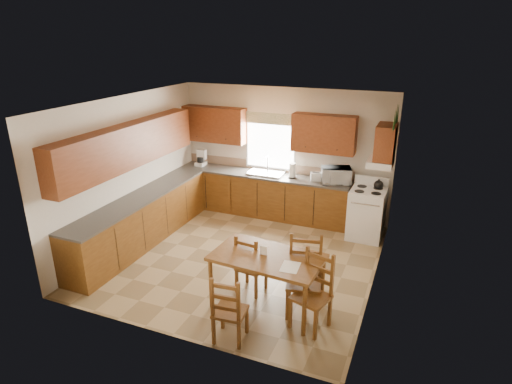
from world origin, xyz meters
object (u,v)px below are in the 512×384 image
at_px(dining_table, 267,281).
at_px(chair_far_left, 304,278).
at_px(microwave, 336,175).
at_px(chair_near_right, 230,307).
at_px(stove, 366,214).
at_px(chair_far_right, 311,293).
at_px(chair_near_left, 251,263).

relative_size(dining_table, chair_far_left, 1.36).
xyz_separation_m(microwave, chair_far_left, (0.26, -3.07, -0.52)).
height_order(microwave, chair_near_right, microwave).
relative_size(stove, chair_far_left, 0.85).
height_order(chair_far_left, chair_far_right, chair_far_left).
bearing_deg(chair_near_left, stove, -110.90).
height_order(chair_near_right, chair_far_right, chair_far_right).
bearing_deg(dining_table, chair_near_right, -98.15).
bearing_deg(chair_near_right, chair_far_right, -151.08).
distance_m(stove, chair_far_right, 3.04).
bearing_deg(chair_far_right, chair_near_right, -128.70).
bearing_deg(stove, chair_far_right, -93.52).
distance_m(chair_near_left, chair_far_left, 0.92).
bearing_deg(chair_far_left, dining_table, 171.39).
bearing_deg(microwave, dining_table, -113.66).
bearing_deg(dining_table, stove, 75.18).
bearing_deg(microwave, stove, -42.42).
height_order(microwave, chair_far_left, microwave).
bearing_deg(chair_far_right, chair_far_left, 139.98).
distance_m(dining_table, chair_near_left, 0.46).
height_order(stove, microwave, microwave).
relative_size(stove, chair_far_right, 0.89).
distance_m(chair_near_right, chair_far_left, 1.13).
bearing_deg(stove, chair_near_left, -116.26).
bearing_deg(microwave, chair_near_left, -121.25).
xyz_separation_m(chair_near_right, chair_far_right, (0.88, 0.61, 0.06)).
xyz_separation_m(stove, microwave, (-0.69, 0.30, 0.60)).
distance_m(chair_near_right, chair_far_right, 1.07).
xyz_separation_m(stove, chair_far_right, (-0.26, -3.03, 0.06)).
bearing_deg(chair_far_right, chair_near_left, 171.04).
xyz_separation_m(dining_table, chair_far_right, (0.70, -0.23, 0.12)).
height_order(stove, chair_far_left, chair_far_left).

